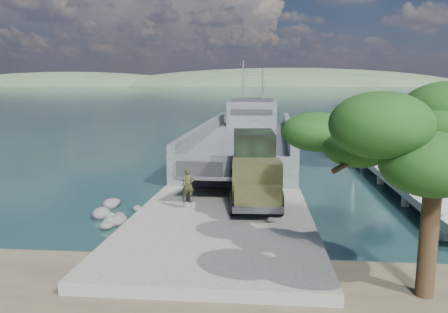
# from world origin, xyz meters

# --- Properties ---
(ground) EXTENTS (1400.00, 1400.00, 0.00)m
(ground) POSITION_xyz_m (0.00, 0.00, 0.00)
(ground) COLOR #193B3D
(ground) RESTS_ON ground
(boat_ramp) EXTENTS (10.00, 18.00, 0.50)m
(boat_ramp) POSITION_xyz_m (0.00, -1.00, 0.25)
(boat_ramp) COLOR slate
(boat_ramp) RESTS_ON ground
(shoreline_rocks) EXTENTS (3.20, 5.60, 0.90)m
(shoreline_rocks) POSITION_xyz_m (-6.20, 0.50, 0.00)
(shoreline_rocks) COLOR #585956
(shoreline_rocks) RESTS_ON ground
(distant_headlands) EXTENTS (1000.00, 240.00, 48.00)m
(distant_headlands) POSITION_xyz_m (50.00, 560.00, 0.00)
(distant_headlands) COLOR #3F5434
(distant_headlands) RESTS_ON ground
(pier) EXTENTS (6.40, 44.00, 6.10)m
(pier) POSITION_xyz_m (13.00, 18.77, 1.60)
(pier) COLOR #B8B6AD
(pier) RESTS_ON ground
(landing_craft) EXTENTS (10.84, 38.68, 11.40)m
(landing_craft) POSITION_xyz_m (0.53, 23.49, 0.93)
(landing_craft) COLOR #424A4E
(landing_craft) RESTS_ON ground
(military_truck) EXTENTS (3.39, 9.11, 4.15)m
(military_truck) POSITION_xyz_m (1.73, 2.90, 2.57)
(military_truck) COLOR black
(military_truck) RESTS_ON boat_ramp
(soldier) EXTENTS (0.81, 0.61, 1.99)m
(soldier) POSITION_xyz_m (-2.12, 0.83, 1.49)
(soldier) COLOR #24311B
(soldier) RESTS_ON boat_ramp
(sailboat_near) EXTENTS (2.40, 5.11, 5.99)m
(sailboat_near) POSITION_xyz_m (17.87, 30.34, 0.32)
(sailboat_near) COLOR silver
(sailboat_near) RESTS_ON ground
(sailboat_far) EXTENTS (1.64, 5.10, 6.15)m
(sailboat_far) POSITION_xyz_m (17.00, 37.86, 0.33)
(sailboat_far) COLOR silver
(sailboat_far) RESTS_ON ground
(overhang_tree) EXTENTS (7.98, 7.35, 7.25)m
(overhang_tree) POSITION_xyz_m (7.48, -8.38, 5.81)
(overhang_tree) COLOR #372716
(overhang_tree) RESTS_ON ground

